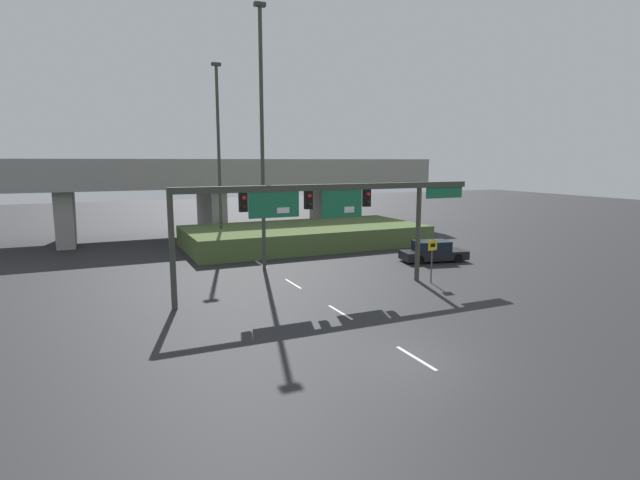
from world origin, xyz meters
The scene contains 9 objects.
ground_plane centered at (0.00, 0.00, 0.00)m, with size 160.00×160.00×0.00m, color #262628.
lane_markings centered at (0.00, 15.04, 0.00)m, with size 0.14×32.46×0.01m.
signal_gantry centered at (1.01, 9.75, 4.75)m, with size 17.23×0.44×5.78m.
speed_limit_sign centered at (7.34, 8.88, 1.68)m, with size 0.60×0.11×2.58m.
highway_light_pole_near centered at (-0.28, 16.43, 8.59)m, with size 0.70×0.36×16.42m.
highway_light_pole_far centered at (-1.01, 25.10, 7.55)m, with size 0.70×0.36×14.35m.
overpass_bridge centered at (0.00, 33.11, 4.91)m, with size 43.65×8.67×7.15m.
grass_embankment centered at (5.75, 23.98, 0.82)m, with size 19.45×9.30×1.64m.
parked_sedan_near_right centered at (11.33, 14.01, 0.67)m, with size 4.86×2.70×1.46m.
Camera 1 is at (-10.20, -14.03, 7.01)m, focal length 28.00 mm.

